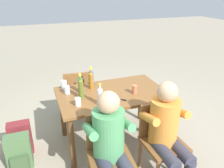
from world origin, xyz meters
TOP-DOWN VIEW (x-y plane):
  - ground_plane at (0.00, 0.00)m, footprint 24.00×24.00m
  - dining_table at (0.00, 0.00)m, footprint 1.44×0.87m
  - chair_near_right at (0.32, -0.73)m, footprint 0.45×0.45m
  - chair_near_left at (-0.32, -0.73)m, footprint 0.47×0.47m
  - chair_far_left at (-0.33, 0.73)m, footprint 0.48×0.48m
  - person_in_white_shirt at (0.32, -0.84)m, footprint 0.47×0.61m
  - person_in_plaid_shirt at (-0.32, -0.84)m, footprint 0.47×0.61m
  - bottle_green at (-0.39, 0.15)m, footprint 0.06×0.06m
  - bottle_blue at (-0.18, 0.36)m, footprint 0.06×0.06m
  - bottle_amber at (-0.23, 0.21)m, footprint 0.06×0.06m
  - bottle_clear at (-0.25, -0.27)m, footprint 0.06×0.06m
  - bottle_olive at (-0.42, -0.02)m, footprint 0.06×0.06m
  - cup_white at (-0.50, -0.20)m, footprint 0.07×0.07m
  - cup_steel at (-0.57, 0.17)m, footprint 0.08×0.08m
  - cup_glass at (-0.58, 0.34)m, footprint 0.08×0.08m
  - cup_terracotta at (0.27, -0.14)m, footprint 0.07×0.07m
  - table_knife at (0.01, -0.22)m, footprint 0.19×0.18m
  - backpack_by_near_side at (-1.23, 0.15)m, footprint 0.28×0.21m
  - backpack_by_far_side at (-1.25, -0.11)m, footprint 0.29×0.24m

SIDE VIEW (x-z plane):
  - ground_plane at x=0.00m, z-range 0.00..0.00m
  - backpack_by_far_side at x=-1.25m, z-range -0.01..0.44m
  - backpack_by_near_side at x=-1.23m, z-range -0.01..0.45m
  - chair_near_right at x=0.32m, z-range 0.05..0.92m
  - chair_near_left at x=-0.32m, z-range 0.05..0.92m
  - chair_far_left at x=-0.33m, z-range 0.05..0.92m
  - person_in_white_shirt at x=0.32m, z-range 0.07..1.25m
  - person_in_plaid_shirt at x=-0.32m, z-range 0.07..1.25m
  - dining_table at x=0.00m, z-range 0.28..1.05m
  - table_knife at x=0.01m, z-range 0.77..0.78m
  - cup_white at x=-0.50m, z-range 0.77..0.87m
  - cup_steel at x=-0.57m, z-range 0.77..0.88m
  - cup_glass at x=-0.58m, z-range 0.77..0.88m
  - cup_terracotta at x=0.27m, z-range 0.77..0.89m
  - bottle_blue at x=-0.18m, z-range 0.75..1.02m
  - bottle_green at x=-0.39m, z-range 0.75..1.02m
  - bottle_clear at x=-0.25m, z-range 0.75..1.03m
  - bottle_amber at x=-0.23m, z-range 0.75..1.05m
  - bottle_olive at x=-0.42m, z-range 0.75..1.07m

